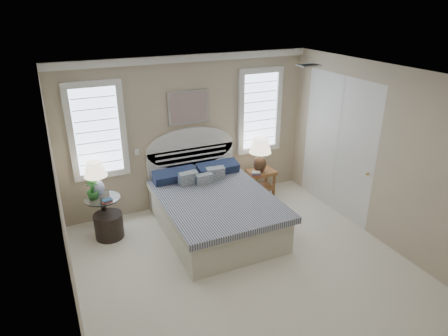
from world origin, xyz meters
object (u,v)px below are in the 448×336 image
floor_pot (109,226)px  bed (213,207)px  nightstand_right (261,177)px  side_table_left (104,211)px  lamp_right (260,151)px  lamp_left (96,175)px

floor_pot → bed: bearing=-14.7°
bed → nightstand_right: bearing=28.0°
side_table_left → nightstand_right: size_ratio=1.19×
floor_pot → lamp_right: size_ratio=0.67×
lamp_left → bed: bearing=-22.7°
side_table_left → lamp_left: lamp_left is taller
nightstand_right → lamp_left: bearing=179.7°
bed → nightstand_right: (1.30, 0.69, 0.00)m
lamp_left → lamp_right: lamp_left is taller
bed → lamp_left: bed is taller
side_table_left → lamp_right: bearing=1.6°
floor_pot → lamp_left: lamp_left is taller
bed → floor_pot: 1.68m
bed → floor_pot: bearing=165.3°
bed → lamp_left: size_ratio=3.88×
side_table_left → floor_pot: 0.25m
nightstand_right → lamp_right: bearing=-160.7°
bed → lamp_left: 1.93m
bed → side_table_left: 1.75m
lamp_left → floor_pot: bearing=-76.2°
side_table_left → lamp_right: (2.90, 0.08, 0.55)m
lamp_left → lamp_right: size_ratio=0.88×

